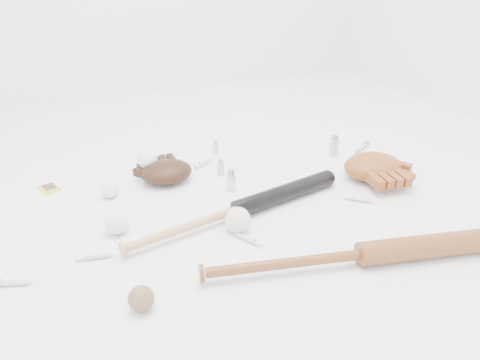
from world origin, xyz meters
name	(u,v)px	position (x,y,z in m)	size (l,w,h in m)	color
bat_dark	(238,209)	(-0.02, -0.08, 0.03)	(0.85, 0.06, 0.06)	black
bat_wood	(362,254)	(0.19, -0.45, 0.04)	(0.96, 0.07, 0.07)	brown
glove_dark	(166,172)	(-0.16, 0.28, 0.04)	(0.23, 0.23, 0.08)	black
glove_tan	(373,166)	(0.57, -0.02, 0.05)	(0.27, 0.27, 0.10)	brown
trading_card	(49,188)	(-0.57, 0.39, 0.00)	(0.06, 0.08, 0.00)	gold
pedestal	(149,173)	(-0.22, 0.33, 0.02)	(0.07, 0.07, 0.04)	white
baseball_on_pedestal	(147,159)	(-0.22, 0.33, 0.08)	(0.08, 0.08, 0.08)	white
baseball_left	(117,222)	(-0.40, -0.01, 0.04)	(0.08, 0.08, 0.08)	white
baseball_upper	(109,189)	(-0.38, 0.24, 0.03)	(0.06, 0.06, 0.06)	white
baseball_mid	(238,220)	(-0.06, -0.15, 0.04)	(0.08, 0.08, 0.08)	white
baseball_aged	(141,299)	(-0.41, -0.38, 0.03)	(0.07, 0.07, 0.07)	brown
syringe_0	(14,283)	(-0.70, -0.15, 0.01)	(0.14, 0.03, 0.02)	#ADBCC6
syringe_1	(246,239)	(-0.05, -0.21, 0.01)	(0.14, 0.02, 0.02)	#ADBCC6
syringe_2	(205,162)	(0.03, 0.36, 0.01)	(0.14, 0.03, 0.02)	#ADBCC6
syringe_3	(361,200)	(0.41, -0.16, 0.01)	(0.14, 0.02, 0.02)	#ADBCC6
syringe_4	(361,148)	(0.70, 0.22, 0.01)	(0.16, 0.03, 0.02)	#ADBCC6
syringe_5	(98,256)	(-0.48, -0.12, 0.01)	(0.14, 0.02, 0.02)	#ADBCC6
vial_0	(221,167)	(0.05, 0.24, 0.03)	(0.03, 0.03, 0.07)	#ABB6BC
vial_1	(216,147)	(0.11, 0.45, 0.03)	(0.02, 0.02, 0.06)	#ABB6BC
vial_2	(231,180)	(0.03, 0.11, 0.04)	(0.03, 0.03, 0.08)	#ABB6BC
vial_3	(334,146)	(0.56, 0.22, 0.04)	(0.04, 0.04, 0.09)	#ABB6BC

